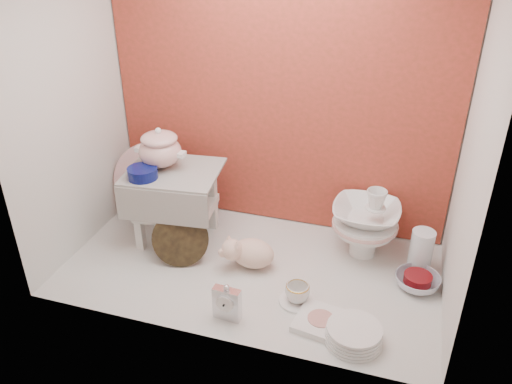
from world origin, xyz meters
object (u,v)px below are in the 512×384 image
step_stool (176,205)px  plush_pig (253,253)px  crystal_bowl (417,282)px  porcelain_tower (365,222)px  gold_rim_teacup (297,293)px  floral_platter (153,182)px  dinner_plate_stack (354,334)px  soup_tureen (160,148)px  mantel_clock (227,302)px  blue_white_vase (196,196)px

step_stool → plush_pig: bearing=-21.9°
crystal_bowl → plush_pig: bearing=-174.5°
porcelain_tower → step_stool: bearing=-171.1°
plush_pig → gold_rim_teacup: bearing=-42.3°
floral_platter → dinner_plate_stack: floral_platter is taller
step_stool → dinner_plate_stack: 1.13m
soup_tureen → floral_platter: 0.35m
porcelain_tower → floral_platter: bearing=179.4°
gold_rim_teacup → soup_tureen: bearing=157.1°
floral_platter → plush_pig: size_ratio=1.65×
step_stool → porcelain_tower: (0.96, 0.15, -0.01)m
plush_pig → porcelain_tower: (0.50, 0.28, 0.11)m
mantel_clock → gold_rim_teacup: bearing=39.8°
step_stool → crystal_bowl: size_ratio=2.21×
step_stool → blue_white_vase: (0.01, 0.22, -0.07)m
porcelain_tower → dinner_plate_stack: bearing=-85.8°
crystal_bowl → floral_platter: bearing=171.7°
soup_tureen → gold_rim_teacup: size_ratio=2.33×
plush_pig → gold_rim_teacup: (0.27, -0.19, -0.03)m
floral_platter → porcelain_tower: (1.17, -0.01, -0.03)m
blue_white_vase → plush_pig: size_ratio=0.99×
blue_white_vase → dinner_plate_stack: 1.22m
gold_rim_teacup → dinner_plate_stack: size_ratio=0.45×
dinner_plate_stack → crystal_bowl: size_ratio=1.17×
mantel_clock → soup_tureen: bearing=139.7°
dinner_plate_stack → gold_rim_teacup: bearing=149.1°
step_stool → soup_tureen: (-0.07, 0.02, 0.31)m
floral_platter → plush_pig: 0.74m
step_stool → crystal_bowl: 1.25m
blue_white_vase → plush_pig: 0.57m
dinner_plate_stack → soup_tureen: bearing=155.0°
gold_rim_teacup → crystal_bowl: 0.58m
plush_pig → dinner_plate_stack: 0.65m
step_stool → blue_white_vase: step_stool is taller
gold_rim_teacup → crystal_bowl: (0.51, 0.27, -0.02)m
floral_platter → mantel_clock: (0.68, -0.67, -0.13)m
step_stool → blue_white_vase: bearing=81.1°
gold_rim_teacup → crystal_bowl: size_ratio=0.52×
soup_tureen → mantel_clock: size_ratio=1.44×
blue_white_vase → porcelain_tower: bearing=-4.3°
dinner_plate_stack → step_stool: bearing=154.3°
floral_platter → mantel_clock: floral_platter is taller
soup_tureen → gold_rim_teacup: bearing=-22.9°
floral_platter → step_stool: bearing=-37.1°
soup_tureen → plush_pig: (0.53, -0.15, -0.43)m
gold_rim_teacup → porcelain_tower: porcelain_tower is taller
soup_tureen → blue_white_vase: 0.43m
plush_pig → crystal_bowl: bearing=-1.4°
dinner_plate_stack → crystal_bowl: dinner_plate_stack is taller
soup_tureen → step_stool: bearing=-14.9°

